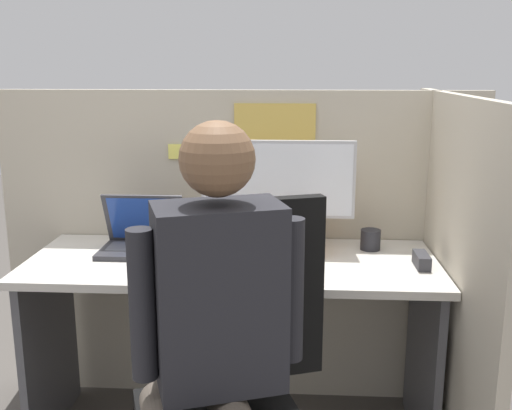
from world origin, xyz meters
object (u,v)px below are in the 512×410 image
carrot_toy (266,267)px  coffee_mug (370,240)px  office_chair (236,381)px  stapler (422,260)px  paper_box (277,238)px  laptop (143,240)px  person (210,333)px  monitor (278,184)px

carrot_toy → coffee_mug: 0.50m
office_chair → stapler: bearing=39.1°
stapler → paper_box: bearing=160.6°
laptop → paper_box: bearing=7.0°
stapler → coffee_mug: bearing=128.2°
paper_box → person: person is taller
monitor → coffee_mug: 0.44m
coffee_mug → laptop: bearing=-174.9°
paper_box → monitor: (0.00, 0.00, 0.22)m
laptop → carrot_toy: laptop is taller
person → office_chair: bearing=71.2°
person → carrot_toy: bearing=78.1°
monitor → coffee_mug: bearing=2.0°
carrot_toy → person: size_ratio=0.10×
monitor → laptop: monitor is taller
coffee_mug → person: bearing=-121.0°
paper_box → coffee_mug: paper_box is taller
coffee_mug → paper_box: bearing=-177.5°
carrot_toy → person: (-0.12, -0.59, 0.01)m
paper_box → coffee_mug: bearing=2.5°
paper_box → laptop: 0.54m
stapler → coffee_mug: 0.26m
paper_box → office_chair: 0.75m
stapler → office_chair: 0.85m
person → coffee_mug: size_ratio=16.23×
laptop → person: bearing=-64.7°
paper_box → coffee_mug: (0.37, 0.02, -0.00)m
coffee_mug → office_chair: bearing=-123.4°
carrot_toy → coffee_mug: (0.41, 0.29, 0.02)m
paper_box → carrot_toy: paper_box is taller
paper_box → carrot_toy: (-0.03, -0.28, -0.03)m
laptop → carrot_toy: bearing=-22.9°
office_chair → person: bearing=-108.8°
stapler → carrot_toy: (-0.57, -0.09, -0.01)m
stapler → office_chair: office_chair is taller
person → coffee_mug: person is taller
coffee_mug → stapler: bearing=-51.8°
stapler → office_chair: size_ratio=0.12×
paper_box → office_chair: size_ratio=0.31×
monitor → carrot_toy: size_ratio=4.38×
stapler → coffee_mug: (-0.16, 0.20, 0.02)m
monitor → office_chair: (-0.10, -0.71, -0.46)m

